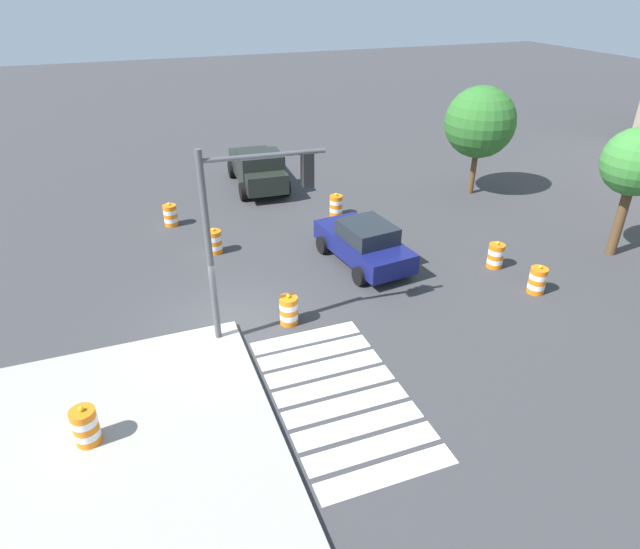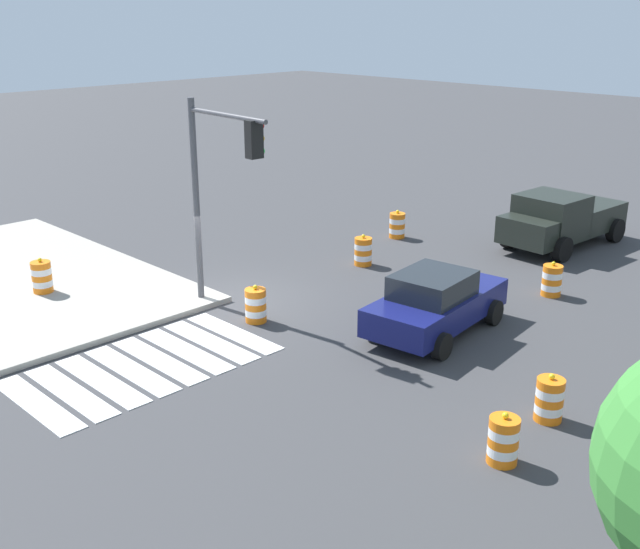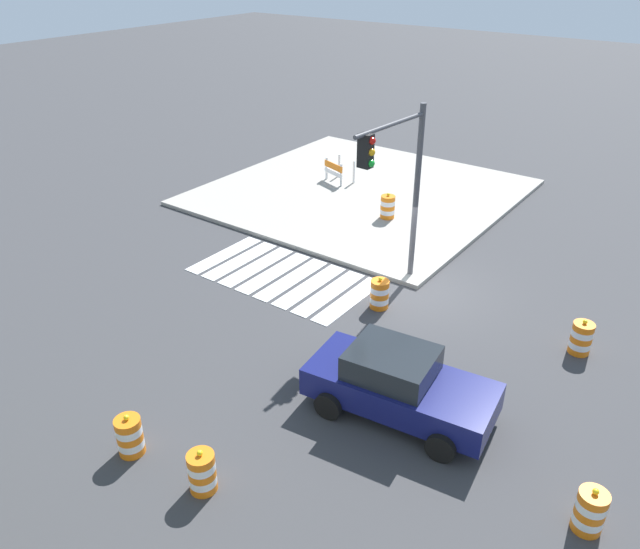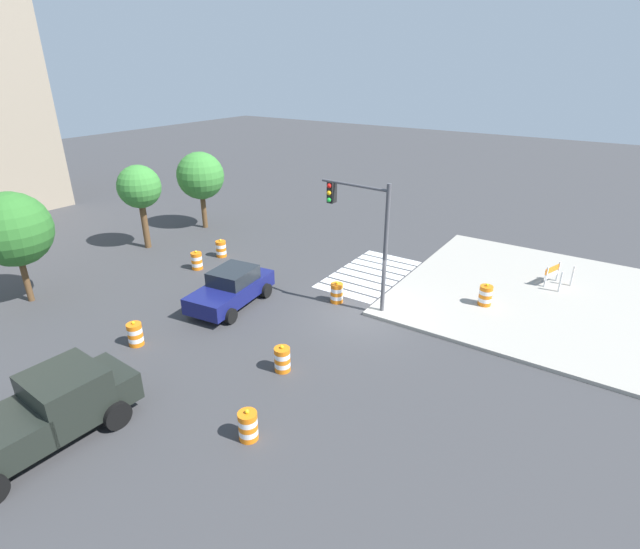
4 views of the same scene
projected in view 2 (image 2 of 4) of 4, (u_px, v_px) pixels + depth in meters
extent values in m
plane|color=#38383A|center=(232.00, 302.00, 21.68)|extent=(120.00, 120.00, 0.00)
cube|color=silver|center=(234.00, 333.00, 19.56)|extent=(0.60, 3.20, 0.02)
cube|color=silver|center=(210.00, 342.00, 19.05)|extent=(0.60, 3.20, 0.02)
cube|color=silver|center=(185.00, 351.00, 18.55)|extent=(0.60, 3.20, 0.02)
cube|color=silver|center=(159.00, 360.00, 18.05)|extent=(0.60, 3.20, 0.02)
cube|color=silver|center=(131.00, 370.00, 17.55)|extent=(0.60, 3.20, 0.02)
cube|color=silver|center=(101.00, 381.00, 17.05)|extent=(0.60, 3.20, 0.02)
cube|color=silver|center=(70.00, 392.00, 16.55)|extent=(0.60, 3.20, 0.02)
cube|color=silver|center=(37.00, 404.00, 16.05)|extent=(0.60, 3.20, 0.02)
cube|color=navy|center=(436.00, 306.00, 19.48)|extent=(4.49, 2.33, 0.70)
cube|color=#1E2328|center=(433.00, 285.00, 19.08)|extent=(2.08, 1.81, 0.60)
cylinder|color=black|center=(431.00, 296.00, 21.15)|extent=(0.68, 0.32, 0.66)
cylinder|color=black|center=(494.00, 312.00, 20.04)|extent=(0.68, 0.32, 0.66)
cylinder|color=black|center=(375.00, 326.00, 19.15)|extent=(0.68, 0.32, 0.66)
cylinder|color=black|center=(442.00, 346.00, 18.04)|extent=(0.68, 0.32, 0.66)
cube|color=black|center=(583.00, 215.00, 27.36)|extent=(2.61, 2.14, 0.90)
cube|color=black|center=(551.00, 217.00, 25.95)|extent=(2.02, 2.11, 1.50)
cube|color=black|center=(531.00, 231.00, 25.36)|extent=(1.51, 1.98, 0.90)
cylinder|color=black|center=(562.00, 249.00, 24.97)|extent=(0.86, 0.35, 0.84)
cylinder|color=black|center=(510.00, 236.00, 26.41)|extent=(0.86, 0.35, 0.84)
cylinder|color=black|center=(615.00, 230.00, 27.10)|extent=(0.86, 0.35, 0.84)
cylinder|color=black|center=(564.00, 219.00, 28.54)|extent=(0.86, 0.35, 0.84)
cylinder|color=orange|center=(548.00, 416.00, 15.44)|extent=(0.56, 0.56, 0.18)
cylinder|color=white|center=(548.00, 408.00, 15.38)|extent=(0.56, 0.56, 0.18)
cylinder|color=orange|center=(549.00, 400.00, 15.32)|extent=(0.56, 0.56, 0.18)
cylinder|color=white|center=(550.00, 392.00, 15.26)|extent=(0.56, 0.56, 0.18)
cylinder|color=orange|center=(551.00, 383.00, 15.20)|extent=(0.56, 0.56, 0.18)
sphere|color=yellow|center=(552.00, 377.00, 15.15)|extent=(0.12, 0.12, 0.12)
cylinder|color=orange|center=(551.00, 292.00, 22.14)|extent=(0.56, 0.56, 0.18)
cylinder|color=white|center=(551.00, 286.00, 22.08)|extent=(0.56, 0.56, 0.18)
cylinder|color=orange|center=(552.00, 281.00, 22.02)|extent=(0.56, 0.56, 0.18)
cylinder|color=white|center=(552.00, 275.00, 21.96)|extent=(0.56, 0.56, 0.18)
cylinder|color=orange|center=(553.00, 269.00, 21.90)|extent=(0.56, 0.56, 0.18)
sphere|color=yellow|center=(554.00, 264.00, 21.85)|extent=(0.12, 0.12, 0.12)
cylinder|color=orange|center=(256.00, 318.00, 20.29)|extent=(0.56, 0.56, 0.18)
cylinder|color=white|center=(256.00, 312.00, 20.23)|extent=(0.56, 0.56, 0.18)
cylinder|color=orange|center=(256.00, 305.00, 20.17)|extent=(0.56, 0.56, 0.18)
cylinder|color=white|center=(256.00, 299.00, 20.12)|extent=(0.56, 0.56, 0.18)
cylinder|color=orange|center=(255.00, 293.00, 20.06)|extent=(0.56, 0.56, 0.18)
sphere|color=yellow|center=(255.00, 287.00, 20.01)|extent=(0.12, 0.12, 0.12)
cylinder|color=orange|center=(397.00, 235.00, 27.71)|extent=(0.56, 0.56, 0.18)
cylinder|color=white|center=(397.00, 230.00, 27.66)|extent=(0.56, 0.56, 0.18)
cylinder|color=orange|center=(397.00, 225.00, 27.60)|extent=(0.56, 0.56, 0.18)
cylinder|color=white|center=(397.00, 221.00, 27.54)|extent=(0.56, 0.56, 0.18)
cylinder|color=orange|center=(397.00, 216.00, 27.48)|extent=(0.56, 0.56, 0.18)
sphere|color=yellow|center=(398.00, 212.00, 27.43)|extent=(0.12, 0.12, 0.12)
cylinder|color=orange|center=(502.00, 458.00, 13.99)|extent=(0.56, 0.56, 0.18)
cylinder|color=white|center=(502.00, 449.00, 13.93)|extent=(0.56, 0.56, 0.18)
cylinder|color=orange|center=(503.00, 441.00, 13.87)|extent=(0.56, 0.56, 0.18)
cylinder|color=white|center=(504.00, 432.00, 13.81)|extent=(0.56, 0.56, 0.18)
cylinder|color=orange|center=(505.00, 423.00, 13.75)|extent=(0.56, 0.56, 0.18)
sphere|color=yellow|center=(505.00, 416.00, 13.70)|extent=(0.12, 0.12, 0.12)
cylinder|color=orange|center=(363.00, 262.00, 24.76)|extent=(0.56, 0.56, 0.18)
cylinder|color=white|center=(363.00, 257.00, 24.70)|extent=(0.56, 0.56, 0.18)
cylinder|color=orange|center=(363.00, 251.00, 24.64)|extent=(0.56, 0.56, 0.18)
cylinder|color=white|center=(363.00, 246.00, 24.59)|extent=(0.56, 0.56, 0.18)
cylinder|color=orange|center=(363.00, 241.00, 24.53)|extent=(0.56, 0.56, 0.18)
sphere|color=yellow|center=(363.00, 236.00, 24.48)|extent=(0.12, 0.12, 0.12)
cylinder|color=orange|center=(43.00, 289.00, 21.98)|extent=(0.56, 0.56, 0.18)
cylinder|color=white|center=(43.00, 283.00, 21.92)|extent=(0.56, 0.56, 0.18)
cylinder|color=orange|center=(42.00, 277.00, 21.86)|extent=(0.56, 0.56, 0.18)
cylinder|color=white|center=(41.00, 271.00, 21.80)|extent=(0.56, 0.56, 0.18)
cylinder|color=orange|center=(40.00, 265.00, 21.74)|extent=(0.56, 0.56, 0.18)
sphere|color=yellow|center=(40.00, 260.00, 21.69)|extent=(0.12, 0.12, 0.12)
cylinder|color=#4C4C51|center=(196.00, 201.00, 20.73)|extent=(0.18, 0.18, 5.50)
cylinder|color=#4C4C51|center=(226.00, 115.00, 18.79)|extent=(0.34, 3.20, 0.12)
cube|color=black|center=(254.00, 139.00, 18.14)|extent=(0.38, 0.30, 0.90)
sphere|color=red|center=(260.00, 126.00, 18.16)|extent=(0.20, 0.20, 0.20)
sphere|color=#F2A514|center=(261.00, 138.00, 18.25)|extent=(0.20, 0.20, 0.20)
sphere|color=green|center=(261.00, 151.00, 18.35)|extent=(0.20, 0.20, 0.20)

